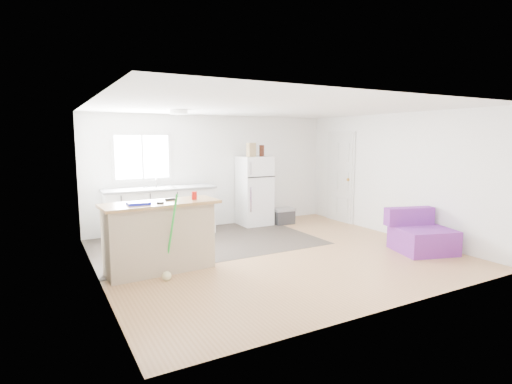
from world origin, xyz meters
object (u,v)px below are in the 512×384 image
Objects in this scene: mop at (168,263)px; red_cup at (194,195)px; kitchen_cabinets at (160,211)px; refrigerator at (254,191)px; cleaner_jug at (183,260)px; blue_tray at (138,203)px; cardboard_box at (251,150)px; bottle_left at (261,151)px; bottle_right at (263,151)px; peninsula at (160,236)px; cooler at (283,216)px; purple_seat at (421,236)px.

red_cup is at bearing 10.66° from mop.
kitchen_cabinets is 1.82× the size of mop.
mop is (-2.72, -2.50, -0.53)m from refrigerator.
blue_tray is at bearing -171.11° from cleaner_jug.
cleaner_jug is (-2.39, -2.18, -0.63)m from refrigerator.
cardboard_box is (2.01, -0.07, 1.18)m from kitchen_cabinets.
kitchen_cabinets is 8.67× the size of bottle_left.
blue_tray is 1.20× the size of bottle_right.
cooler is at bearing 25.66° from peninsula.
refrigerator is 3.13× the size of cooler.
bottle_left is at bearing 0.89° from cardboard_box.
bottle_right is at bearing 28.32° from bottle_left.
peninsula reaches higher than cleaner_jug.
bottle_left is at bearing -151.68° from bottle_right.
refrigerator is 0.90m from bottle_right.
purple_seat is 3.58× the size of blue_tray.
red_cup is 0.40× the size of cardboard_box.
kitchen_cabinets is 18.07× the size of red_cup.
cardboard_box is at bearing -172.79° from bottle_right.
red_cup is (-3.63, 1.13, 0.81)m from purple_seat.
purple_seat is 3.62× the size of cleaner_jug.
cardboard_box is at bearing 167.75° from cooler.
mop is at bearing -139.63° from bottle_right.
bottle_left reaches higher than cooler.
refrigerator is 6.08× the size of bottle_right.
peninsula is 3.45m from refrigerator.
peninsula is 3.47× the size of cooler.
peninsula is at bearing -141.64° from refrigerator.
kitchen_cabinets is 2.20m from red_cup.
cooler is at bearing 9.10° from mop.
peninsula is 3.80m from cooler.
bottle_left is 0.07m from bottle_right.
blue_tray reaches higher than cooler.
red_cup is 3.20m from bottle_right.
bottle_right is at bearing 47.75° from cleaner_jug.
purple_seat is at bearing -71.16° from cooler.
mop is at bearing -136.91° from cardboard_box.
purple_seat is 3.81m from cardboard_box.
cardboard_box is (-0.72, 0.19, 1.49)m from cooler.
mop is at bearing -173.21° from purple_seat.
red_cup is 3.13m from bottle_left.
purple_seat reaches higher than cooler.
refrigerator is 1.41× the size of purple_seat.
kitchen_cabinets is 2.58m from bottle_right.
kitchen_cabinets reaches higher than red_cup.
purple_seat is (3.58, -3.25, -0.23)m from kitchen_cabinets.
bottle_left reaches higher than blue_tray.
mop is 0.91m from blue_tray.
red_cup is at bearing -138.63° from bottle_right.
cardboard_box reaches higher than peninsula.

